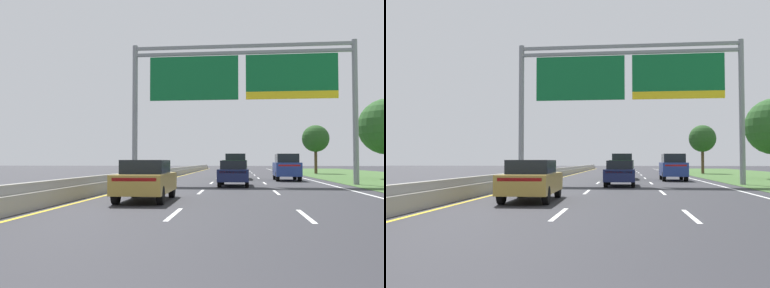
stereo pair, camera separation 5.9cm
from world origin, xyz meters
The scene contains 9 objects.
ground_plane centered at (0.00, 35.00, 0.00)m, with size 220.00×220.00×0.00m, color #2B2B30.
lane_striping centered at (0.00, 34.54, 0.00)m, with size 11.96×106.00×0.01m.
median_barrier_concrete centered at (-6.60, 35.00, 0.35)m, with size 0.60×110.00×0.85m.
overhead_sign_gantry centered at (0.30, 26.93, 6.76)m, with size 15.06×0.42×9.54m.
pickup_truck_darkgreen centered at (-0.21, 35.57, 1.07)m, with size 2.12×5.44×2.20m.
car_navy_centre_lane_sedan centered at (-0.25, 24.85, 0.82)m, with size 1.93×4.44×1.57m.
car_blue_right_lane_suv centered at (3.85, 32.87, 1.10)m, with size 1.99×4.73×2.11m.
car_gold_left_lane_sedan centered at (-3.54, 14.56, 0.82)m, with size 1.91×4.43×1.57m.
roadside_tree_far centered at (9.65, 52.64, 4.34)m, with size 3.34×3.34×6.04m.
Camera 1 is at (-0.03, -1.70, 1.52)m, focal length 39.96 mm.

